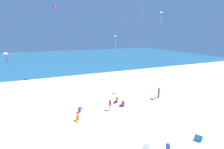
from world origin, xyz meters
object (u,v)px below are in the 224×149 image
Objects in this scene: person_3 at (110,104)px; kite_pink at (6,53)px; person_2 at (78,118)px; kite_blue at (121,22)px; kite_red at (129,46)px; person_0 at (117,100)px; person_4 at (79,110)px; kite_orange at (142,14)px; beach_chair_far_left at (198,138)px; cooler_box at (153,99)px; kite_green at (116,36)px; beach_chair_mid_beach at (147,146)px; kite_teal at (161,12)px; kite_purple at (55,6)px; person_1 at (159,92)px; beach_chair_far_right at (114,92)px; person_5 at (123,104)px.

person_3 is 11.85m from kite_pink.
person_2 is 27.22m from kite_blue.
person_0 is at bearing -123.07° from kite_red.
kite_orange is at bearing 171.18° from person_4.
kite_orange is at bearing 39.51° from beach_chair_far_left.
kite_pink is (-16.62, -1.94, 7.43)m from cooler_box.
kite_green is (-5.80, 0.04, 8.72)m from cooler_box.
beach_chair_far_left is at bearing -54.75° from beach_chair_mid_beach.
kite_teal reaches higher than cooler_box.
person_2 is at bearing -94.61° from person_3.
person_3 is 8.12m from kite_green.
person_0 is (1.76, 9.54, 0.06)m from beach_chair_mid_beach.
person_0 is 21.84m from kite_purple.
beach_chair_far_left is at bearing 83.64° from person_1.
kite_purple is (-6.74, 12.50, 14.02)m from beach_chair_far_right.
person_2 is at bearing -130.07° from kite_red.
person_3 is 3.73m from person_4.
beach_chair_far_right is 1.11× the size of person_4.
kite_purple is at bearing 176.05° from person_3.
kite_blue is 4.95m from kite_orange.
beach_chair_mid_beach is 0.58× the size of kite_red.
person_2 is at bearing -127.05° from kite_blue.
beach_chair_far_left is 1.49× the size of cooler_box.
beach_chair_far_left is (2.06, -13.65, 0.01)m from beach_chair_far_right.
cooler_box is (4.13, -4.44, -0.14)m from beach_chair_far_right.
kite_purple is at bearing -23.77° from person_5.
kite_orange is (9.52, 24.26, 13.30)m from beach_chair_far_left.
person_3 is at bearing -74.93° from beach_chair_far_right.
person_0 is at bearing 160.72° from kite_teal.
kite_purple is at bearing -170.83° from kite_red.
person_4 is at bearing 102.73° from beach_chair_far_left.
person_5 is at bearing 124.50° from person_2.
kite_pink reaches higher than person_4.
person_3 is 22.62m from kite_purple.
person_5 is (-0.86, -4.84, 0.05)m from beach_chair_far_right.
beach_chair_far_right is 6.07m from cooler_box.
beach_chair_far_left reaches higher than beach_chair_mid_beach.
cooler_box is 0.39× the size of kite_red.
cooler_box is 21.52m from kite_orange.
person_1 is 21.08m from kite_blue.
kite_red is (18.10, 21.52, 5.84)m from person_2.
kite_red is at bearing 43.45° from beach_chair_far_left.
beach_chair_far_left is 30.14m from kite_blue.
kite_green is at bearing 179.60° from cooler_box.
person_1 is 1.68× the size of kite_blue.
beach_chair_far_right is 0.40× the size of kite_purple.
kite_green is (1.02, 8.38, 8.60)m from beach_chair_mid_beach.
person_0 is at bearing 3.01° from person_1.
cooler_box is at bearing -57.31° from kite_purple.
kite_red is (13.90, 28.18, 5.89)m from beach_chair_mid_beach.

